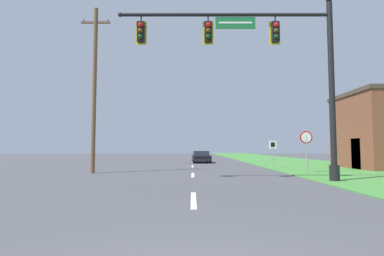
# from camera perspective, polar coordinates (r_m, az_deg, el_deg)

# --- Properties ---
(grass_verge_right) EXTENTS (10.00, 110.00, 0.04)m
(grass_verge_right) POSITION_cam_1_polar(r_m,az_deg,el_deg) (34.53, 17.81, -6.14)
(grass_verge_right) COLOR #428438
(grass_verge_right) RESTS_ON ground
(road_center_line) EXTENTS (0.16, 34.80, 0.01)m
(road_center_line) POSITION_cam_1_polar(r_m,az_deg,el_deg) (24.90, 0.03, -7.31)
(road_center_line) COLOR silver
(road_center_line) RESTS_ON ground
(signal_mast) EXTENTS (10.14, 0.47, 8.59)m
(signal_mast) POSITION_cam_1_polar(r_m,az_deg,el_deg) (14.66, 15.27, 11.76)
(signal_mast) COLOR black
(signal_mast) RESTS_ON grass_verge_right
(car_ahead) EXTENTS (1.97, 4.58, 1.19)m
(car_ahead) POSITION_cam_1_polar(r_m,az_deg,el_deg) (31.63, 1.65, -5.49)
(car_ahead) COLOR black
(car_ahead) RESTS_ON ground
(stop_sign) EXTENTS (0.76, 0.07, 2.50)m
(stop_sign) POSITION_cam_1_polar(r_m,az_deg,el_deg) (19.48, 20.86, -2.56)
(stop_sign) COLOR gray
(stop_sign) RESTS_ON grass_verge_right
(route_sign_post) EXTENTS (0.55, 0.06, 2.03)m
(route_sign_post) POSITION_cam_1_polar(r_m,az_deg,el_deg) (23.24, 15.07, -3.67)
(route_sign_post) COLOR gray
(route_sign_post) RESTS_ON grass_verge_right
(utility_pole_near) EXTENTS (1.80, 0.26, 10.23)m
(utility_pole_near) POSITION_cam_1_polar(r_m,az_deg,el_deg) (19.49, -18.17, 7.49)
(utility_pole_near) COLOR brown
(utility_pole_near) RESTS_ON ground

